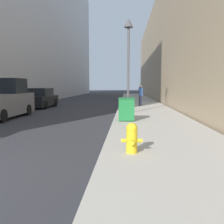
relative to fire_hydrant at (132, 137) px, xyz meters
The scene contains 8 objects.
sidewalk_right 15.65m from the fire_hydrant, 85.87° to the left, with size 3.73×60.00×0.16m.
building_left_glass 29.69m from the fire_hydrant, 122.53° to the left, with size 12.00×60.00×20.86m.
building_right_stone 25.84m from the fire_hydrant, 68.93° to the left, with size 12.00×60.00×11.67m.
fire_hydrant is the anchor object (origin of this frame).
trash_bin 5.46m from the fire_hydrant, 91.37° to the left, with size 0.71×0.69×1.05m.
lamppost 9.17m from the fire_hydrant, 90.32° to the left, with size 0.50×0.50×5.31m.
parked_sedan_near 15.43m from the fire_hydrant, 117.06° to the left, with size 1.84×4.24×1.55m.
pedestrian_on_sidewalk 14.05m from the fire_hydrant, 86.03° to the left, with size 0.34×0.22×1.66m.
Camera 1 is at (4.44, -3.38, 1.73)m, focal length 40.00 mm.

